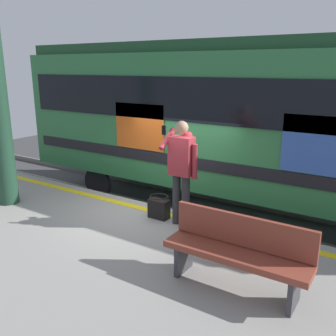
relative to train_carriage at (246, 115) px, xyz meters
name	(u,v)px	position (x,y,z in m)	size (l,w,h in m)	color
ground_plane	(159,247)	(0.78, 2.36, -2.49)	(25.18, 25.18, 0.00)	#3D3D3F
platform	(85,273)	(0.78, 4.40, -2.04)	(16.79, 4.08, 0.90)	gray
safety_line	(150,210)	(0.78, 2.66, -1.59)	(16.45, 0.16, 0.01)	yellow
track_rail_near	(198,217)	(0.78, 0.71, -2.41)	(21.83, 0.08, 0.16)	slate
track_rail_far	(223,199)	(0.78, -0.72, -2.41)	(21.83, 0.08, 0.16)	slate
train_carriage	(246,115)	(0.00, 0.00, 0.00)	(10.96, 2.90, 3.91)	#2D723F
passenger	(182,165)	(-0.03, 2.87, -0.53)	(0.57, 0.55, 1.80)	#262628
handbag	(159,208)	(0.45, 2.85, -1.40)	(0.37, 0.33, 0.42)	black
bench	(238,249)	(-1.56, 4.11, -1.10)	(1.80, 0.44, 0.90)	brown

